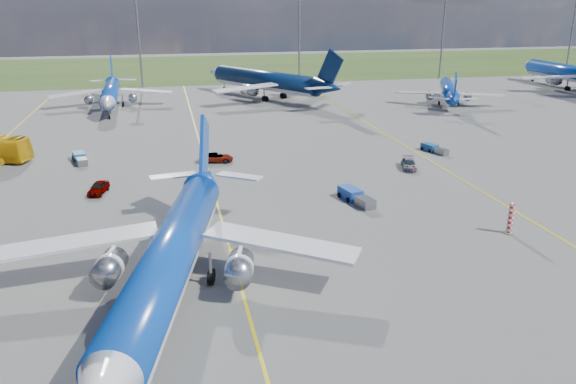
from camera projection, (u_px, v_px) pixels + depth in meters
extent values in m
plane|color=#565654|center=(246.00, 307.00, 40.01)|extent=(400.00, 400.00, 0.00)
cube|color=#2D4719|center=(178.00, 68.00, 178.59)|extent=(400.00, 80.00, 0.01)
cube|color=yellow|center=(211.00, 181.00, 67.72)|extent=(0.25, 160.00, 0.02)
cube|color=yellow|center=(408.00, 148.00, 83.00)|extent=(0.25, 120.00, 0.02)
cylinder|color=slate|center=(139.00, 42.00, 136.04)|extent=(0.50, 0.50, 22.00)
cylinder|color=slate|center=(299.00, 39.00, 144.09)|extent=(0.50, 0.50, 22.00)
cylinder|color=slate|center=(443.00, 37.00, 152.15)|extent=(0.50, 0.50, 22.00)
cylinder|color=slate|center=(571.00, 35.00, 160.20)|extent=(0.50, 0.50, 22.00)
cylinder|color=red|center=(511.00, 218.00, 52.15)|extent=(0.50, 0.50, 3.00)
imported|color=#999999|center=(98.00, 188.00, 63.21)|extent=(2.47, 4.19, 1.34)
imported|color=#999999|center=(216.00, 158.00, 75.43)|extent=(4.76, 2.68, 1.26)
imported|color=#999999|center=(409.00, 164.00, 72.48)|extent=(2.98, 4.64, 1.25)
cube|color=#1B46A7|center=(350.00, 193.00, 61.50)|extent=(2.24, 3.23, 1.24)
cube|color=slate|center=(365.00, 203.00, 59.04)|extent=(1.86, 2.52, 1.02)
cube|color=#195F98|center=(79.00, 156.00, 76.30)|extent=(2.07, 2.94, 1.13)
cube|color=slate|center=(82.00, 162.00, 74.09)|extent=(1.71, 2.29, 0.92)
cube|color=navy|center=(429.00, 147.00, 81.11)|extent=(2.01, 2.69, 1.02)
cube|color=slate|center=(442.00, 152.00, 79.20)|extent=(1.65, 2.11, 0.83)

